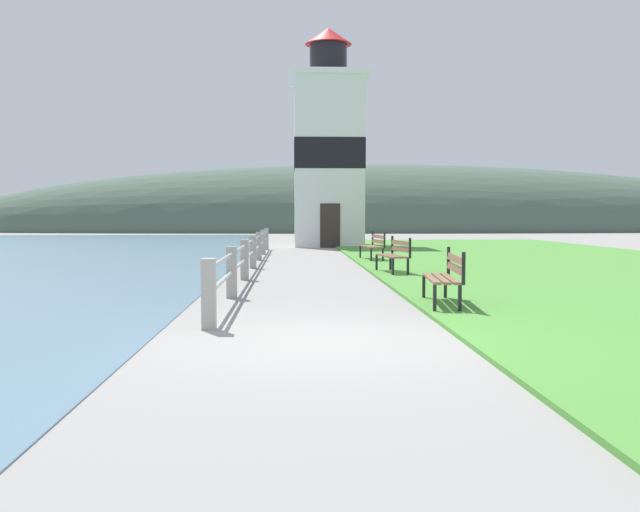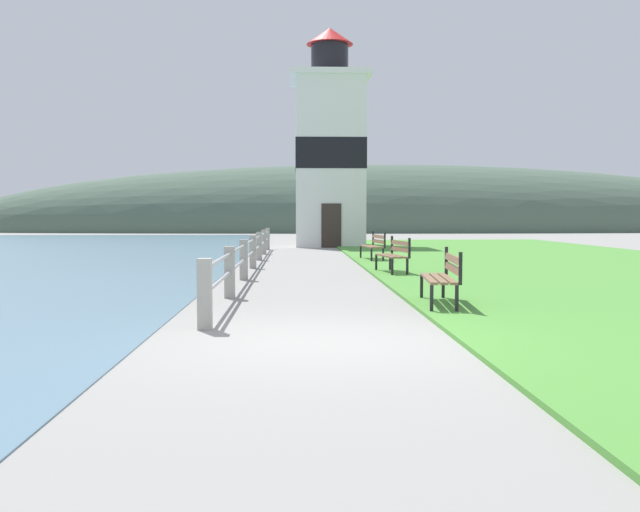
{
  "view_description": "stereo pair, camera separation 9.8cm",
  "coord_description": "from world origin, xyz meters",
  "views": [
    {
      "loc": [
        -0.41,
        -8.23,
        1.49
      ],
      "look_at": [
        0.41,
        12.28,
        0.3
      ],
      "focal_mm": 40.0,
      "sensor_mm": 36.0,
      "label": 1
    },
    {
      "loc": [
        -0.31,
        -8.23,
        1.49
      ],
      "look_at": [
        0.41,
        12.28,
        0.3
      ],
      "focal_mm": 40.0,
      "sensor_mm": 36.0,
      "label": 2
    }
  ],
  "objects": [
    {
      "name": "park_bench_midway",
      "position": [
        2.17,
        9.37,
        0.54
      ],
      "size": [
        0.68,
        1.67,
        0.94
      ],
      "rotation": [
        0.0,
        0.0,
        3.27
      ],
      "color": "brown",
      "rests_on": "ground_plane"
    },
    {
      "name": "grass_verge",
      "position": [
        7.58,
        13.06,
        0.03
      ],
      "size": [
        12.0,
        39.17,
        0.06
      ],
      "color": "#4C8E38",
      "rests_on": "ground_plane"
    },
    {
      "name": "seawall_railing",
      "position": [
        -1.48,
        11.6,
        0.53
      ],
      "size": [
        0.18,
        21.37,
        0.93
      ],
      "color": "#A8A399",
      "rests_on": "ground_plane"
    },
    {
      "name": "ground_plane",
      "position": [
        0.0,
        0.0,
        0.0
      ],
      "size": [
        160.0,
        160.0,
        0.0
      ],
      "primitive_type": "plane",
      "color": "gray"
    },
    {
      "name": "park_bench_near",
      "position": [
        2.07,
        3.04,
        0.54
      ],
      "size": [
        0.63,
        1.82,
        0.94
      ],
      "rotation": [
        0.0,
        0.0,
        3.05
      ],
      "color": "brown",
      "rests_on": "ground_plane"
    },
    {
      "name": "park_bench_far",
      "position": [
        2.24,
        14.56,
        0.54
      ],
      "size": [
        0.65,
        1.83,
        0.94
      ],
      "rotation": [
        0.0,
        0.0,
        3.24
      ],
      "color": "brown",
      "rests_on": "ground_plane"
    },
    {
      "name": "lighthouse",
      "position": [
        1.34,
        25.56,
        4.49
      ],
      "size": [
        3.67,
        3.67,
        10.22
      ],
      "color": "white",
      "rests_on": "ground_plane"
    },
    {
      "name": "distant_hillside",
      "position": [
        8.0,
        56.11,
        0.0
      ],
      "size": [
        80.0,
        16.0,
        12.0
      ],
      "color": "#475B4C",
      "rests_on": "ground_plane"
    }
  ]
}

